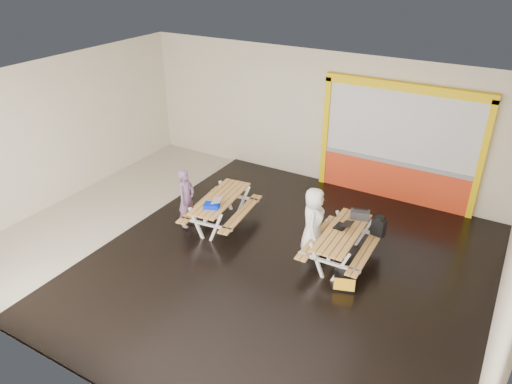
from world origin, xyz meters
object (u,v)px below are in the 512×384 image
Objects in this scene: picnic_table_left at (221,204)px; dark_case at (313,246)px; toolbox at (360,215)px; person_left at (186,198)px; person_right at (313,221)px; laptop_left at (213,203)px; blue_pouch at (212,206)px; picnic_table_right at (342,239)px; laptop_right at (343,225)px; fluke_bag at (345,281)px; backpack at (379,226)px.

dark_case is at bearing 3.07° from picnic_table_left.
person_left is at bearing -162.29° from toolbox.
person_left is 0.93× the size of person_right.
laptop_left is 2.35m from dark_case.
laptop_left is at bearing 111.38° from blue_pouch.
picnic_table_right is 0.79m from dark_case.
laptop_right is (-0.06, 0.15, 0.22)m from picnic_table_right.
toolbox is (3.61, 1.15, 0.05)m from person_left.
blue_pouch is 0.68× the size of fluke_bag.
person_right reaches higher than fluke_bag.
person_right is at bearing 10.79° from laptop_left.
blue_pouch is at bearing -169.51° from picnic_table_right.
blue_pouch is 0.87× the size of dark_case.
picnic_table_left is 2.29m from dark_case.
person_right reaches higher than picnic_table_left.
toolbox is (3.00, 0.70, 0.26)m from picnic_table_left.
picnic_table_right is at bearing 7.93° from laptop_left.
blue_pouch is 0.71× the size of backpack.
blue_pouch is 3.25m from fluke_bag.
toolbox is 0.95× the size of backpack.
picnic_table_right reaches higher than fluke_bag.
backpack is at bearing 84.96° from fluke_bag.
person_left is 3.79m from toolbox.
dark_case is at bearing 139.36° from fluke_bag.
picnic_table_right is 0.86m from backpack.
blue_pouch is (0.05, -0.12, -0.00)m from laptop_left.
laptop_right is 0.80× the size of backpack.
laptop_right is 1.12× the size of blue_pouch.
blue_pouch is at bearing 87.07° from person_right.
laptop_left is (0.05, -0.36, 0.22)m from picnic_table_left.
laptop_left is 0.13m from blue_pouch.
picnic_table_right is at bearing 115.94° from fluke_bag.
blue_pouch reaches higher than dark_case.
laptop_left reaches higher than blue_pouch.
picnic_table_right is 2.88m from laptop_left.
person_left is 3.02× the size of backpack.
toolbox is at bearing 80.29° from picnic_table_right.
picnic_table_right is 0.96m from fluke_bag.
blue_pouch is (-2.14, -0.54, 0.02)m from person_right.
blue_pouch is 3.14m from toolbox.
picnic_table_right is 4.10× the size of backpack.
blue_pouch is at bearing -68.62° from laptop_left.
blue_pouch is (-2.74, -0.66, 0.00)m from laptop_right.
laptop_left is 1.01× the size of toolbox.
laptop_right is at bearing -95.20° from person_right.
laptop_left is (-2.19, -0.42, 0.02)m from person_right.
person_right is at bearing -168.15° from laptop_right.
person_right is (2.85, 0.51, -0.00)m from person_left.
blue_pouch is at bearing -160.29° from backpack.
blue_pouch is at bearing 174.81° from fluke_bag.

